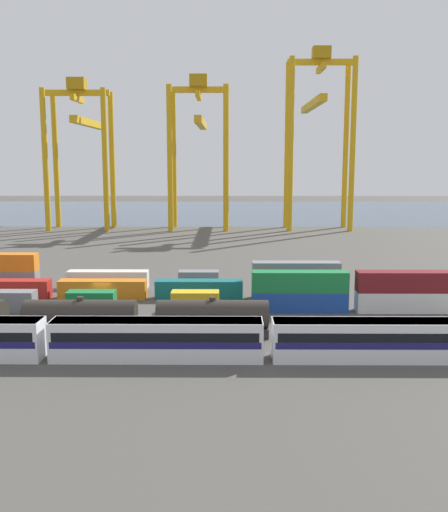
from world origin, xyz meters
TOP-DOWN VIEW (x-y plane):
  - ground_plane at (0.00, 40.00)m, footprint 420.00×420.00m
  - harbour_water at (0.00, 147.49)m, footprint 400.00×110.00m
  - passenger_train at (10.53, -23.79)m, footprint 62.67×3.14m
  - freight_tank_row at (-5.85, -16.32)m, footprint 55.12×2.95m
  - shipping_container_2 at (-0.09, -5.44)m, footprint 6.04×2.44m
  - shipping_container_3 at (13.16, -5.44)m, footprint 6.04×2.44m
  - shipping_container_4 at (26.41, -5.44)m, footprint 12.10×2.44m
  - shipping_container_5 at (26.41, -5.44)m, footprint 12.10×2.44m
  - shipping_container_6 at (39.66, -5.44)m, footprint 12.10×2.44m
  - shipping_container_7 at (39.66, -5.44)m, footprint 12.10×2.44m
  - shipping_container_10 at (-13.59, 1.55)m, footprint 12.10×2.44m
  - shipping_container_11 at (-0.14, 1.55)m, footprint 12.10×2.44m
  - shipping_container_12 at (13.30, 1.55)m, footprint 12.10×2.44m
  - shipping_container_13 at (26.74, 1.55)m, footprint 12.10×2.44m
  - shipping_container_14 at (26.74, 1.55)m, footprint 12.10×2.44m
  - shipping_container_16 at (-14.54, 8.53)m, footprint 6.04×2.44m
  - shipping_container_17 at (-14.54, 8.53)m, footprint 6.04×2.44m
  - shipping_container_18 at (-0.82, 8.53)m, footprint 12.10×2.44m
  - shipping_container_19 at (12.90, 8.53)m, footprint 6.04×2.44m
  - gantry_crane_west at (-24.30, 90.10)m, footprint 17.90×36.81m
  - gantry_crane_central at (9.13, 90.09)m, footprint 16.74×37.65m
  - gantry_crane_east at (42.55, 90.33)m, footprint 18.34×40.63m

SIDE VIEW (x-z plane):
  - ground_plane at x=0.00m, z-range 0.00..0.00m
  - harbour_water at x=0.00m, z-range 0.00..0.01m
  - shipping_container_2 at x=-0.09m, z-range 0.00..2.60m
  - shipping_container_3 at x=13.16m, z-range 0.00..2.60m
  - shipping_container_4 at x=26.41m, z-range 0.00..2.60m
  - shipping_container_6 at x=39.66m, z-range 0.00..2.60m
  - shipping_container_10 at x=-13.59m, z-range 0.00..2.60m
  - shipping_container_11 at x=-0.14m, z-range 0.00..2.60m
  - shipping_container_12 at x=13.30m, z-range 0.00..2.60m
  - shipping_container_13 at x=26.74m, z-range 0.00..2.60m
  - shipping_container_16 at x=-14.54m, z-range 0.00..2.60m
  - shipping_container_18 at x=-0.82m, z-range 0.00..2.60m
  - shipping_container_19 at x=12.90m, z-range 0.00..2.60m
  - freight_tank_row at x=-5.85m, z-range -0.11..4.30m
  - passenger_train at x=10.53m, z-range 0.19..4.09m
  - shipping_container_5 at x=26.41m, z-range 2.60..5.20m
  - shipping_container_7 at x=39.66m, z-range 2.60..5.20m
  - shipping_container_14 at x=26.74m, z-range 2.60..5.20m
  - shipping_container_17 at x=-14.54m, z-range 2.60..5.20m
  - gantry_crane_west at x=-24.30m, z-range 4.79..46.37m
  - gantry_crane_central at x=9.13m, z-range 4.70..47.07m
  - gantry_crane_east at x=42.55m, z-range 5.26..54.88m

